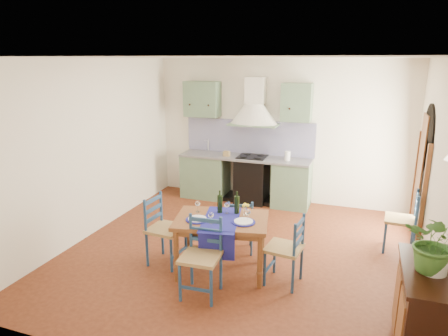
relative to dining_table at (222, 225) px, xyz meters
The scene contains 13 objects.
floor 0.91m from the dining_table, 82.68° to the left, with size 5.00×5.00×0.00m, color #4A1E10.
back_wall 2.95m from the dining_table, 97.67° to the left, with size 5.00×0.96×2.80m.
right_wall 2.80m from the dining_table, 19.01° to the left, with size 0.26×5.00×2.80m.
left_wall 2.60m from the dining_table, 165.87° to the left, with size 0.04×5.00×2.80m, color silver.
ceiling 2.21m from the dining_table, 82.68° to the left, with size 5.00×5.00×0.01m, color silver.
dining_table is the anchor object (origin of this frame).
chair_near 0.60m from the dining_table, 94.75° to the right, with size 0.47×0.47×0.96m.
chair_far 0.69m from the dining_table, 85.13° to the left, with size 0.49×0.49×0.83m.
chair_left 0.86m from the dining_table, behind, with size 0.49×0.49×0.97m.
chair_right 0.89m from the dining_table, ahead, with size 0.48×0.48×0.92m.
chair_spare 2.74m from the dining_table, 32.30° to the left, with size 0.47×0.47×0.94m.
sideboard 2.51m from the dining_table, 20.80° to the right, with size 0.50×1.05×0.94m.
potted_plant 2.57m from the dining_table, 21.24° to the right, with size 0.50×0.43×0.56m, color #3A6E2B.
Camera 1 is at (1.57, -5.16, 2.78)m, focal length 32.00 mm.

